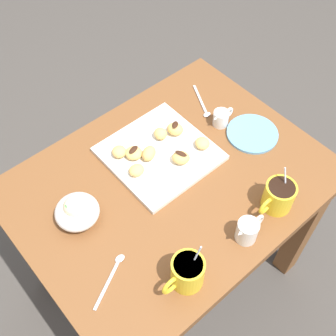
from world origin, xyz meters
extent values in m
plane|color=#423D38|center=(0.00, 0.00, 0.00)|extent=(8.00, 8.00, 0.00)
cube|color=brown|center=(0.00, 0.00, 0.69)|extent=(0.94, 0.72, 0.04)
cube|color=brown|center=(-0.41, -0.30, 0.34)|extent=(0.07, 0.07, 0.67)
cube|color=brown|center=(0.41, -0.30, 0.34)|extent=(0.07, 0.07, 0.67)
cube|color=brown|center=(-0.41, 0.30, 0.34)|extent=(0.07, 0.07, 0.67)
cube|color=silver|center=(-0.04, -0.10, 0.72)|extent=(0.31, 0.31, 0.02)
cylinder|color=yellow|center=(-0.18, 0.27, 0.75)|extent=(0.09, 0.09, 0.09)
torus|color=yellow|center=(-0.12, 0.27, 0.76)|extent=(0.06, 0.01, 0.06)
cylinder|color=black|center=(-0.18, 0.27, 0.79)|extent=(0.08, 0.08, 0.01)
cylinder|color=silver|center=(-0.19, 0.27, 0.79)|extent=(0.02, 0.05, 0.12)
cylinder|color=yellow|center=(0.18, 0.27, 0.76)|extent=(0.09, 0.09, 0.10)
torus|color=yellow|center=(0.23, 0.27, 0.76)|extent=(0.06, 0.01, 0.06)
cylinder|color=black|center=(0.18, 0.27, 0.80)|extent=(0.07, 0.07, 0.01)
cylinder|color=silver|center=(0.16, 0.27, 0.80)|extent=(0.04, 0.01, 0.13)
cylinder|color=silver|center=(-0.03, 0.28, 0.74)|extent=(0.06, 0.06, 0.07)
cone|color=silver|center=(0.00, 0.28, 0.77)|extent=(0.02, 0.02, 0.02)
torus|color=silver|center=(-0.07, 0.28, 0.75)|extent=(0.05, 0.01, 0.05)
cylinder|color=white|center=(-0.03, 0.28, 0.77)|extent=(0.05, 0.05, 0.01)
ellipsoid|color=silver|center=(0.29, -0.07, 0.74)|extent=(0.13, 0.13, 0.07)
sphere|color=#F4E5B2|center=(0.29, -0.07, 0.77)|extent=(0.07, 0.07, 0.07)
ellipsoid|color=green|center=(0.30, -0.07, 0.79)|extent=(0.03, 0.03, 0.02)
cylinder|color=silver|center=(-0.28, -0.07, 0.74)|extent=(0.05, 0.05, 0.05)
cone|color=silver|center=(-0.26, -0.07, 0.75)|extent=(0.02, 0.02, 0.02)
torus|color=silver|center=(-0.32, -0.07, 0.74)|extent=(0.04, 0.01, 0.04)
cylinder|color=#381E11|center=(-0.28, -0.07, 0.76)|extent=(0.04, 0.04, 0.01)
cylinder|color=#66A8DB|center=(-0.33, 0.04, 0.71)|extent=(0.17, 0.17, 0.01)
cube|color=silver|center=(0.34, 0.14, 0.71)|extent=(0.14, 0.08, 0.00)
ellipsoid|color=silver|center=(0.27, 0.11, 0.71)|extent=(0.03, 0.02, 0.01)
cube|color=silver|center=(-0.31, -0.19, 0.71)|extent=(0.07, 0.14, 0.00)
ellipsoid|color=silver|center=(-0.28, -0.12, 0.71)|extent=(0.03, 0.02, 0.01)
ellipsoid|color=#E5B260|center=(0.00, -0.10, 0.74)|extent=(0.07, 0.06, 0.04)
ellipsoid|color=#E5B260|center=(-0.16, -0.03, 0.74)|extent=(0.06, 0.06, 0.03)
ellipsoid|color=#E5B260|center=(0.07, -0.08, 0.74)|extent=(0.05, 0.05, 0.03)
ellipsoid|color=#E5B260|center=(-0.06, -0.02, 0.74)|extent=(0.07, 0.07, 0.04)
ellipsoid|color=#381E11|center=(-0.06, -0.02, 0.76)|extent=(0.03, 0.04, 0.00)
ellipsoid|color=#E5B260|center=(-0.13, -0.12, 0.74)|extent=(0.07, 0.07, 0.04)
ellipsoid|color=#381E11|center=(-0.13, -0.12, 0.77)|extent=(0.04, 0.03, 0.00)
ellipsoid|color=#E5B260|center=(-0.08, -0.14, 0.74)|extent=(0.05, 0.05, 0.04)
ellipsoid|color=#E5B260|center=(0.06, -0.17, 0.74)|extent=(0.06, 0.06, 0.03)
ellipsoid|color=#E5B260|center=(0.03, -0.14, 0.74)|extent=(0.07, 0.07, 0.03)
ellipsoid|color=#381E11|center=(0.03, -0.14, 0.76)|extent=(0.04, 0.03, 0.00)
camera|label=1|loc=(0.50, 0.57, 1.79)|focal=45.84mm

